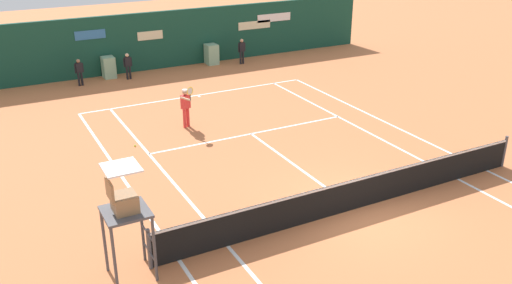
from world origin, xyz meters
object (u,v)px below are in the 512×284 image
Objects in this scene: ball_kid_centre_post at (128,64)px; player_on_baseline at (186,105)px; ball_kid_left_post at (79,70)px; ball_kid_right_post at (242,50)px; tennis_ball_by_sideline at (135,146)px; umpire_chair at (125,207)px.

player_on_baseline is at bearing 87.68° from ball_kid_centre_post.
player_on_baseline is 1.36× the size of ball_kid_left_post.
ball_kid_right_post is at bearing 172.50° from ball_kid_left_post.
ball_kid_right_post is 6.30m from ball_kid_centre_post.
player_on_baseline is 26.07× the size of tennis_ball_by_sideline.
umpire_chair is 1.57× the size of player_on_baseline.
ball_kid_left_post is at bearing -4.13° from ball_kid_right_post.
umpire_chair is 7.87m from tennis_ball_by_sideline.
ball_kid_left_post is at bearing 91.02° from tennis_ball_by_sideline.
ball_kid_right_post is 12.00m from tennis_ball_by_sideline.
player_on_baseline reaches higher than ball_kid_centre_post.
ball_kid_centre_post is at bearing -110.54° from player_on_baseline.
ball_kid_right_post is at bearing 145.74° from umpire_chair.
player_on_baseline is at bearing 21.36° from tennis_ball_by_sideline.
tennis_ball_by_sideline is (-2.35, -0.92, -0.89)m from player_on_baseline.
ball_kid_right_post is (6.15, 7.53, -0.13)m from player_on_baseline.
umpire_chair is 16.42m from ball_kid_centre_post.
ball_kid_right_post is (8.65, 0.00, 0.04)m from ball_kid_left_post.
umpire_chair is at bearing -107.05° from tennis_ball_by_sideline.
umpire_chair is at bearing 39.22° from player_on_baseline.
tennis_ball_by_sideline is (2.25, 7.33, -1.78)m from umpire_chair.
player_on_baseline reaches higher than tennis_ball_by_sideline.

